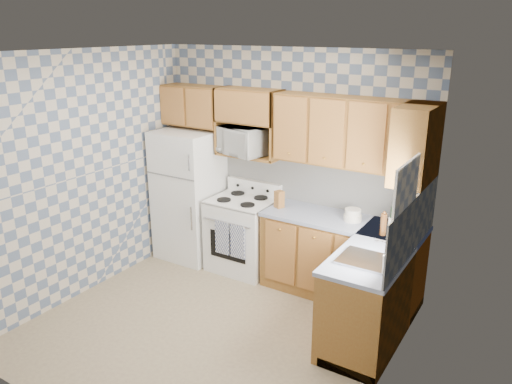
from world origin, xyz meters
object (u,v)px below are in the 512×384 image
stove_body (243,235)px  microwave (243,141)px  electric_kettle (394,227)px  refrigerator (190,195)px

stove_body → microwave: (-0.06, 0.12, 1.16)m
electric_kettle → stove_body: bearing=176.4°
microwave → electric_kettle: 2.06m
microwave → electric_kettle: microwave is taller
refrigerator → stove_body: (0.80, 0.03, -0.39)m
refrigerator → stove_body: refrigerator is taller
stove_body → microwave: microwave is taller
refrigerator → microwave: microwave is taller
refrigerator → electric_kettle: bearing=-2.0°
microwave → refrigerator: bearing=-155.5°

